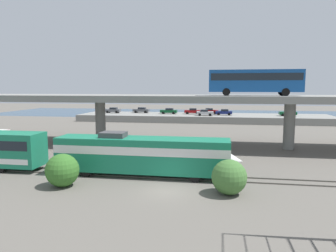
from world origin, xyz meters
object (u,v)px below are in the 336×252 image
Objects in this scene: parked_car_1 at (169,111)px; parked_car_6 at (205,113)px; parked_car_4 at (224,112)px; parked_car_2 at (192,111)px; parked_car_0 at (113,110)px; parked_car_5 at (288,113)px; parked_car_3 at (210,111)px; parked_car_7 at (141,110)px; transit_bus_on_overpass at (255,80)px; train_locomotive at (150,154)px.

parked_car_6 is (9.56, -3.83, -0.00)m from parked_car_1.
parked_car_2 is at bearing -13.88° from parked_car_4.
parked_car_5 is (44.96, -1.79, 0.00)m from parked_car_0.
parked_car_0 and parked_car_3 have the same top height.
parked_car_7 is (-7.99, 2.25, 0.00)m from parked_car_1.
parked_car_1 is 1.10× the size of parked_car_5.
transit_bus_on_overpass is 2.94× the size of parked_car_4.
parked_car_3 is 18.62m from parked_car_7.
parked_car_0 and parked_car_1 have the same top height.
parked_car_2 is at bearing 106.93° from transit_bus_on_overpass.
parked_car_3 is at bearing 85.73° from train_locomotive.
parked_car_2 is (-11.47, 37.69, -7.02)m from transit_bus_on_overpass.
parked_car_7 is at bearing 177.57° from parked_car_3.
parked_car_1 is 1.10× the size of parked_car_2.
parked_car_0 is at bearing 170.13° from parked_car_6.
transit_bus_on_overpass is at bearing 52.87° from train_locomotive.
parked_car_0 and parked_car_2 have the same top height.
parked_car_6 is at bearing 103.59° from transit_bus_on_overpass.
parked_car_0 and parked_car_5 have the same top height.
parked_car_7 is at bearing 105.16° from train_locomotive.
train_locomotive is at bearing 90.53° from parked_car_2.
transit_bus_on_overpass is 2.82× the size of parked_car_3.
parked_car_0 and parked_car_6 have the same top height.
transit_bus_on_overpass is at bearing 122.99° from parked_car_7.
parked_car_5 is (15.28, 0.24, 0.00)m from parked_car_4.
train_locomotive is 4.17× the size of parked_car_3.
parked_car_1 is 14.27m from parked_car_4.
train_locomotive is at bearing 81.44° from parked_car_4.
parked_car_3 is at bearing 100.28° from transit_bus_on_overpass.
parked_car_5 is 37.63m from parked_car_7.
parked_car_5 is at bearing 71.75° from transit_bus_on_overpass.
parked_car_6 is at bearing 86.51° from train_locomotive.
parked_car_5 is (29.48, -1.26, -0.00)m from parked_car_1.
parked_car_2 is 5.50m from parked_car_6.
train_locomotive reaches higher than parked_car_7.
transit_bus_on_overpass is 2.99× the size of parked_car_2.
parked_car_1 and parked_car_4 have the same top height.
transit_bus_on_overpass is 47.56m from parked_car_7.
parked_car_0 is at bearing -1.94° from parked_car_1.
parked_car_2 is 23.39m from parked_car_5.
parked_car_1 is at bearing 164.27° from parked_car_7.
train_locomotive is 4.03× the size of parked_car_1.
parked_car_2 is (-0.48, 52.21, 0.22)m from train_locomotive.
parked_car_0 is at bearing 112.94° from train_locomotive.
parked_car_6 is at bearing 7.35° from parked_car_5.
parked_car_1 and parked_car_7 have the same top height.
train_locomotive reaches higher than parked_car_0.
transit_bus_on_overpass is 2.91× the size of parked_car_0.
parked_car_4 is at bearing 170.40° from parked_car_7.
parked_car_2 is 0.99× the size of parked_car_6.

